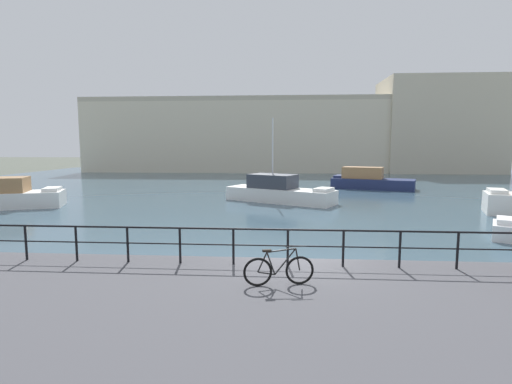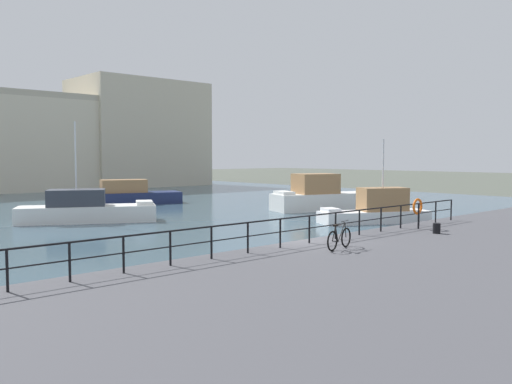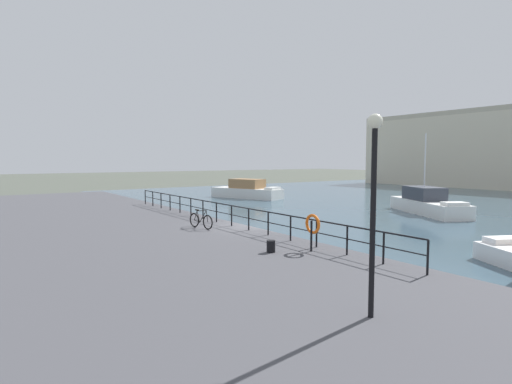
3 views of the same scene
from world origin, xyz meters
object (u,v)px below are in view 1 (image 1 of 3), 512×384
at_px(moored_red_daysailer, 369,180).
at_px(harbor_building, 328,134).
at_px(moored_blue_motorboat, 278,191).
at_px(parked_bicycle, 279,270).

bearing_deg(moored_red_daysailer, harbor_building, -66.85).
xyz_separation_m(moored_blue_motorboat, parked_bicycle, (0.28, -19.79, 0.38)).
xyz_separation_m(moored_red_daysailer, moored_blue_motorboat, (-8.73, -9.69, -0.00)).
bearing_deg(harbor_building, moored_red_daysailer, -86.83).
height_order(harbor_building, moored_red_daysailer, harbor_building).
bearing_deg(harbor_building, moored_blue_motorboat, -101.99).
height_order(moored_red_daysailer, parked_bicycle, moored_red_daysailer).
relative_size(moored_red_daysailer, moored_blue_motorboat, 0.97).
relative_size(harbor_building, moored_red_daysailer, 7.83).
bearing_deg(parked_bicycle, harbor_building, 71.16).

